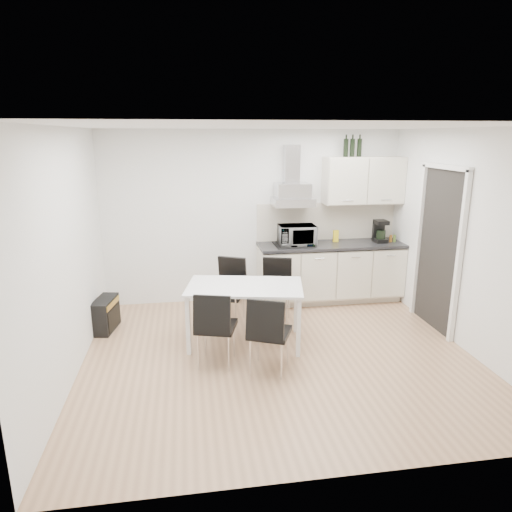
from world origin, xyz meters
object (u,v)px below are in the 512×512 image
Objects in this scene: guitar_amp at (106,314)px; dining_table at (245,292)px; floor_speaker at (234,292)px; kitchenette at (333,248)px; chair_near_left at (216,327)px; chair_near_right at (270,333)px; chair_far_left at (228,291)px; chair_far_right at (276,292)px.

dining_table is at bearing -9.99° from guitar_amp.
guitar_amp is at bearing -134.71° from floor_speaker.
kitchenette reaches higher than chair_near_left.
chair_near_left reaches higher than guitar_amp.
kitchenette is 2.86× the size of chair_near_right.
floor_speaker is (-1.52, 0.17, -0.68)m from kitchenette.
guitar_amp is 1.97m from floor_speaker.
guitar_amp is at bearing 26.77° from chair_far_left.
chair_near_left is at bearing -29.08° from guitar_amp.
chair_near_left is at bearing -136.78° from kitchenette.
chair_far_right and chair_near_right have the same top height.
chair_near_left is (-0.39, -0.48, -0.23)m from dining_table.
chair_far_left is 2.99× the size of floor_speaker.
chair_near_left is 2.03m from floor_speaker.
dining_table is 0.76m from chair_far_left.
guitar_amp is at bearing 156.40° from chair_near_left.
chair_far_right is 2.28m from guitar_amp.
chair_far_left is at bearing 5.85° from chair_far_right.
chair_far_left is at bearing -159.93° from kitchenette.
chair_near_right is (0.17, -0.73, -0.23)m from dining_table.
chair_far_left is at bearing 112.74° from dining_table.
chair_near_right is at bearing -123.54° from kitchenette.
chair_far_right is at bearing -41.61° from floor_speaker.
kitchenette is 3.43m from guitar_amp.
chair_near_left and chair_near_right have the same top height.
chair_near_right is (0.32, -1.44, 0.00)m from chair_far_left.
chair_far_left reaches higher than dining_table.
dining_table is 1.72× the size of chair_near_right.
guitar_amp is (-1.39, 1.15, -0.22)m from chair_near_left.
chair_far_left is at bearing 12.01° from guitar_amp.
chair_far_right is 1.00× the size of chair_near_left.
guitar_amp is at bearing 170.68° from dining_table.
chair_near_right is at bearing 94.01° from chair_far_right.
chair_far_right is (-1.04, -0.75, -0.39)m from kitchenette.
chair_near_left is at bearing 103.78° from chair_far_left.
dining_table is 0.79m from chair_near_right.
chair_far_left is 1.65m from guitar_amp.
floor_speaker is at bearing 35.15° from guitar_amp.
chair_far_left and chair_far_right have the same top height.
chair_near_left is at bearing -80.85° from floor_speaker.
chair_far_left is (-0.14, 0.71, -0.23)m from dining_table.
kitchenette is 1.83m from chair_far_left.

